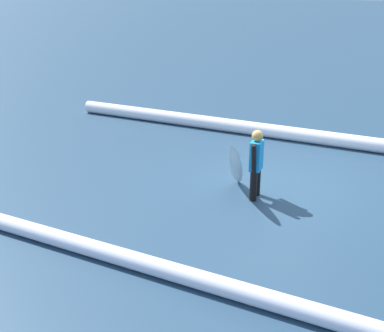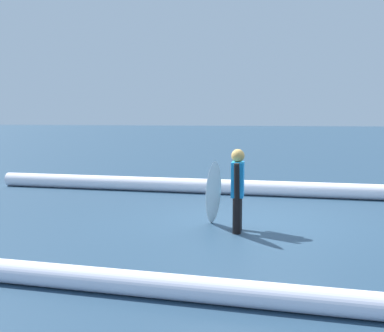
% 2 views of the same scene
% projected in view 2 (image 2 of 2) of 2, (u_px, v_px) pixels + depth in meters
% --- Properties ---
extents(ground_plane, '(164.38, 164.38, 0.00)m').
position_uv_depth(ground_plane, '(255.00, 222.00, 9.21)').
color(ground_plane, navy).
extents(surfer, '(0.22, 0.63, 1.38)m').
position_uv_depth(surfer, '(238.00, 186.00, 8.35)').
color(surfer, black).
rests_on(surfer, ground_plane).
extents(surfboard, '(0.52, 1.37, 1.27)m').
position_uv_depth(surfboard, '(213.00, 194.00, 8.43)').
color(surfboard, white).
rests_on(surfboard, ground_plane).
extents(wave_crest_foreground, '(14.06, 1.04, 0.36)m').
position_uv_depth(wave_crest_foreground, '(265.00, 188.00, 12.16)').
color(wave_crest_foreground, white).
rests_on(wave_crest_foreground, ground_plane).
extents(wave_crest_midground, '(17.12, 1.45, 0.27)m').
position_uv_depth(wave_crest_midground, '(5.00, 271.00, 5.86)').
color(wave_crest_midground, white).
rests_on(wave_crest_midground, ground_plane).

